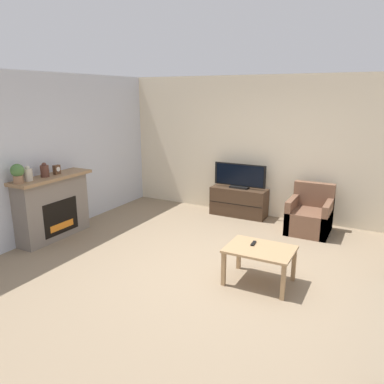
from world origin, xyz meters
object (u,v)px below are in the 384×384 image
object	(u,v)px
potted_plant	(17,172)
armchair	(310,217)
coffee_table	(260,253)
fireplace	(53,206)
mantel_clock	(57,170)
remote	(253,243)
mantel_vase_left	(28,174)
tv_stand	(239,202)
tv	(240,177)
mantel_vase_centre_left	(45,170)

from	to	relation	value
potted_plant	armchair	xyz separation A→B (m)	(3.73, 2.87, -0.95)
coffee_table	armchair	bearing A→B (deg)	84.77
fireplace	potted_plant	bearing A→B (deg)	-88.39
mantel_clock	remote	distance (m)	3.47
coffee_table	fireplace	bearing A→B (deg)	-178.68
fireplace	potted_plant	world-z (taller)	potted_plant
mantel_clock	potted_plant	distance (m)	0.74
fireplace	coffee_table	bearing A→B (deg)	1.32
mantel_clock	fireplace	bearing A→B (deg)	-97.12
remote	mantel_vase_left	bearing A→B (deg)	-173.51
fireplace	mantel_clock	xyz separation A→B (m)	(0.02, 0.14, 0.60)
tv_stand	armchair	size ratio (longest dim) A/B	1.33
mantel_clock	tv_stand	bearing A→B (deg)	46.36
potted_plant	tv	distance (m)	3.93
remote	potted_plant	bearing A→B (deg)	-170.67
mantel_vase_left	tv	size ratio (longest dim) A/B	0.23
mantel_clock	potted_plant	bearing A→B (deg)	-90.06
tv	remote	size ratio (longest dim) A/B	6.88
fireplace	tv	distance (m)	3.46
mantel_clock	mantel_vase_left	bearing A→B (deg)	-90.08
potted_plant	tv_stand	world-z (taller)	potted_plant
tv_stand	remote	world-z (taller)	tv_stand
potted_plant	tv	bearing A→B (deg)	53.80
mantel_vase_left	remote	world-z (taller)	mantel_vase_left
mantel_vase_centre_left	mantel_clock	size ratio (longest dim) A/B	1.56
mantel_vase_centre_left	tv_stand	xyz separation A→B (m)	(2.31, 2.66, -0.89)
potted_plant	tv	world-z (taller)	potted_plant
tv_stand	remote	size ratio (longest dim) A/B	7.24
mantel_vase_centre_left	fireplace	bearing A→B (deg)	99.05
mantel_vase_left	remote	size ratio (longest dim) A/B	1.55
potted_plant	tv_stand	bearing A→B (deg)	53.82
mantel_vase_centre_left	armchair	xyz separation A→B (m)	(3.73, 2.38, -0.90)
coffee_table	remote	distance (m)	0.17
potted_plant	tv_stand	size ratio (longest dim) A/B	0.27
tv	coffee_table	distance (m)	2.78
mantel_vase_left	tv_stand	xyz separation A→B (m)	(2.31, 2.98, -0.89)
fireplace	mantel_vase_left	bearing A→B (deg)	-87.72
fireplace	potted_plant	xyz separation A→B (m)	(0.02, -0.60, 0.69)
mantel_vase_centre_left	mantel_clock	distance (m)	0.25
fireplace	mantel_vase_left	world-z (taller)	mantel_vase_left
mantel_vase_centre_left	remote	world-z (taller)	mantel_vase_centre_left
mantel_vase_left	potted_plant	size ratio (longest dim) A/B	0.81
potted_plant	coffee_table	world-z (taller)	potted_plant
fireplace	coffee_table	distance (m)	3.55
tv_stand	armchair	bearing A→B (deg)	-11.18
armchair	remote	bearing A→B (deg)	-98.60
coffee_table	mantel_vase_left	bearing A→B (deg)	-171.90
fireplace	potted_plant	distance (m)	0.91
tv	mantel_vase_centre_left	bearing A→B (deg)	-130.92
armchair	remote	distance (m)	2.14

